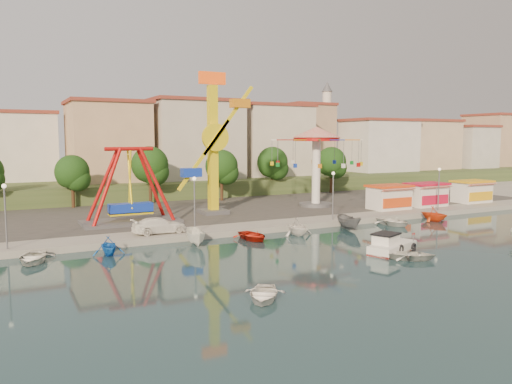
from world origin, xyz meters
TOP-DOWN VIEW (x-y plane):
  - ground at (0.00, 0.00)m, footprint 200.00×200.00m
  - quay_deck at (0.00, 62.00)m, footprint 200.00×100.00m
  - asphalt_pad at (0.00, 30.00)m, footprint 90.00×28.00m
  - hill_terrace at (0.00, 67.00)m, footprint 200.00×60.00m
  - pirate_ship_ride at (-12.19, 20.98)m, footprint 10.00×5.00m
  - kamikaze_tower at (-1.61, 22.89)m, footprint 6.41×3.10m
  - wave_swinger at (12.61, 23.12)m, footprint 11.60×11.60m
  - booth_left at (19.19, 16.49)m, footprint 5.40×3.78m
  - booth_mid at (25.60, 16.49)m, footprint 5.40×3.78m
  - booth_right at (34.24, 16.49)m, footprint 5.40×3.78m
  - lamp_post_0 at (-24.00, 13.00)m, footprint 0.14×0.14m
  - lamp_post_1 at (-8.00, 13.00)m, footprint 0.14×0.14m
  - lamp_post_2 at (8.00, 13.00)m, footprint 0.14×0.14m
  - lamp_post_3 at (24.00, 13.00)m, footprint 0.14×0.14m
  - tree_1 at (-16.00, 36.24)m, footprint 4.35×4.35m
  - tree_2 at (-6.00, 35.81)m, footprint 5.02×5.02m
  - tree_3 at (4.00, 34.36)m, footprint 4.68×4.68m
  - tree_4 at (14.00, 37.35)m, footprint 4.86×4.86m
  - tree_5 at (24.00, 35.54)m, footprint 4.83×4.83m
  - building_1 at (-21.33, 51.38)m, footprint 12.33×9.01m
  - building_2 at (-8.19, 51.96)m, footprint 11.95×9.28m
  - building_3 at (5.60, 48.80)m, footprint 12.59×10.50m
  - building_4 at (19.07, 52.20)m, footprint 10.75×9.23m
  - building_5 at (32.37, 50.33)m, footprint 12.77×10.96m
  - building_6 at (44.15, 48.77)m, footprint 8.23×8.98m
  - building_7 at (56.03, 53.70)m, footprint 11.59×10.93m
  - building_8 at (69.93, 47.19)m, footprint 12.84×9.28m
  - building_9 at (83.46, 49.95)m, footprint 12.95×9.17m
  - minaret at (36.00, 54.00)m, footprint 2.80×2.80m
  - cabin_motorboat at (4.45, -0.09)m, footprint 5.52×3.72m
  - rowboat_a at (4.18, -2.73)m, footprint 4.41×4.30m
  - rowboat_b at (-10.83, -6.11)m, footprint 4.04×4.33m
  - van at (-11.16, 14.00)m, footprint 5.12×2.14m
  - moored_boat_0 at (-22.31, 9.80)m, footprint 3.88×4.61m
  - moored_boat_1 at (-16.66, 9.80)m, footprint 2.69×3.07m
  - moored_boat_2 at (-9.09, 9.80)m, footprint 2.23×4.22m
  - moored_boat_3 at (-3.44, 9.80)m, footprint 3.11×4.17m
  - moored_boat_4 at (1.44, 9.80)m, footprint 3.06×3.48m
  - moored_boat_5 at (7.79, 9.80)m, footprint 2.19×4.27m
  - moored_boat_6 at (13.84, 9.80)m, footprint 3.25×4.35m
  - moored_boat_7 at (19.90, 9.80)m, footprint 3.40×3.77m

SIDE VIEW (x-z plane):
  - ground at x=0.00m, z-range 0.00..0.00m
  - quay_deck at x=0.00m, z-range 0.00..0.60m
  - rowboat_b at x=-10.83m, z-range 0.00..0.73m
  - rowboat_a at x=4.18m, z-range 0.00..0.75m
  - moored_boat_0 at x=-22.31m, z-range 0.00..0.82m
  - moored_boat_3 at x=-3.44m, z-range 0.00..0.82m
  - moored_boat_6 at x=13.84m, z-range 0.00..0.86m
  - cabin_motorboat at x=4.45m, z-range -0.42..1.39m
  - asphalt_pad at x=0.00m, z-range 0.60..0.61m
  - moored_boat_2 at x=-9.09m, z-range 0.00..1.55m
  - moored_boat_1 at x=-16.66m, z-range 0.00..1.55m
  - moored_boat_5 at x=7.79m, z-range 0.00..1.57m
  - moored_boat_4 at x=1.44m, z-range 0.00..1.75m
  - moored_boat_7 at x=19.90m, z-range 0.00..1.76m
  - van at x=-11.16m, z-range 0.60..2.08m
  - hill_terrace at x=0.00m, z-range 0.00..3.00m
  - booth_left at x=19.19m, z-range 0.62..3.70m
  - booth_mid at x=25.60m, z-range 0.62..3.70m
  - booth_right at x=34.24m, z-range 0.62..3.70m
  - lamp_post_0 at x=-24.00m, z-range 0.60..5.60m
  - lamp_post_1 at x=-8.00m, z-range 0.60..5.60m
  - lamp_post_2 at x=8.00m, z-range 0.60..5.60m
  - lamp_post_3 at x=24.00m, z-range 0.60..5.60m
  - pirate_ship_ride at x=-12.19m, z-range 0.39..8.39m
  - tree_1 at x=-16.00m, z-range 1.80..8.60m
  - tree_3 at x=4.00m, z-range 1.90..9.21m
  - tree_5 at x=24.00m, z-range 1.94..9.48m
  - tree_4 at x=14.00m, z-range 1.95..9.55m
  - tree_2 at x=-6.00m, z-range 1.99..9.84m
  - building_1 at x=-21.33m, z-range 3.00..11.63m
  - building_7 at x=56.03m, z-range 3.00..11.76m
  - building_3 at x=5.60m, z-range 3.00..12.20m
  - building_9 at x=83.46m, z-range 3.00..12.21m
  - building_4 at x=19.07m, z-range 3.00..12.24m
  - wave_swinger at x=12.61m, z-range 3.00..13.40m
  - kamikaze_tower at x=-1.61m, z-range 0.25..16.75m
  - building_5 at x=32.37m, z-range 3.00..14.21m
  - building_2 at x=-8.19m, z-range 3.00..14.23m
  - building_6 at x=44.15m, z-range 3.00..15.36m
  - building_8 at x=69.93m, z-range 3.00..15.58m
  - minaret at x=36.00m, z-range 3.55..21.55m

